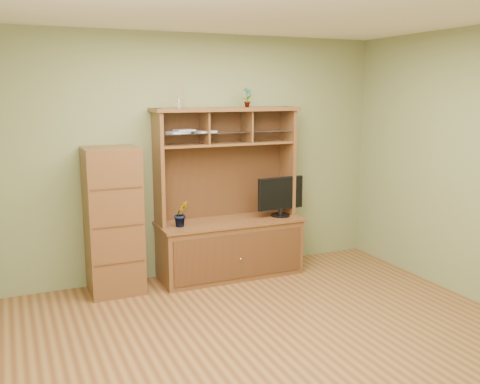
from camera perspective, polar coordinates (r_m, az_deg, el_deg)
room at (r=4.24m, az=4.24°, el=0.83°), size 4.54×4.04×2.74m
media_hutch at (r=6.07m, az=-1.15°, el=-4.13°), size 1.66×0.61×1.90m
monitor at (r=6.16m, az=4.37°, el=-0.40°), size 0.58×0.22×0.46m
orchid_plant at (r=5.73m, az=-6.30°, el=-2.31°), size 0.16×0.13×0.28m
top_plant at (r=6.03m, az=0.75°, el=10.09°), size 0.13×0.11×0.22m
reed_diffuser at (r=5.75m, az=-6.55°, el=10.09°), size 0.06×0.06×0.31m
magazines at (r=5.80m, az=-5.49°, el=6.45°), size 0.56×0.22×0.04m
side_cabinet at (r=5.66m, az=-13.35°, el=-3.02°), size 0.54×0.50×1.52m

